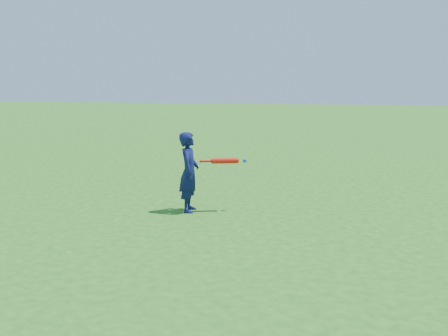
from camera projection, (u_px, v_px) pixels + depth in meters
name	position (u px, v px, depth m)	size (l,w,h in m)	color
ground	(204.00, 214.00, 7.02)	(80.00, 80.00, 0.00)	#206418
child	(189.00, 172.00, 7.08)	(0.42, 0.27, 1.14)	#0F1447
bat_swing	(226.00, 161.00, 7.07)	(0.65, 0.27, 0.08)	red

